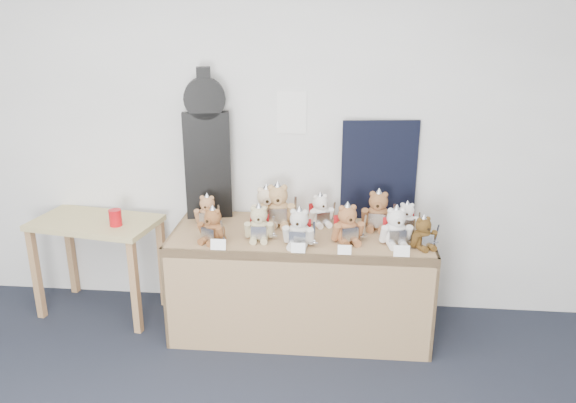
# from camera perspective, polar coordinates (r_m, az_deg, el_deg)

# --- Properties ---
(room_shell) EXTENTS (6.00, 6.00, 6.00)m
(room_shell) POSITION_cam_1_polar(r_m,az_deg,el_deg) (4.00, 0.37, 9.02)
(room_shell) COLOR silver
(room_shell) RESTS_ON floor
(display_table) EXTENTS (1.77, 0.75, 0.73)m
(display_table) POSITION_cam_1_polar(r_m,az_deg,el_deg) (3.83, 1.24, -5.71)
(display_table) COLOR #97774C
(display_table) RESTS_ON floor
(side_table) EXTENTS (0.95, 0.63, 0.73)m
(side_table) POSITION_cam_1_polar(r_m,az_deg,el_deg) (4.32, -18.84, -3.34)
(side_table) COLOR tan
(side_table) RESTS_ON floor
(guitar_case) EXTENTS (0.34, 0.17, 1.07)m
(guitar_case) POSITION_cam_1_polar(r_m,az_deg,el_deg) (4.02, -8.25, 5.57)
(guitar_case) COLOR black
(guitar_case) RESTS_ON display_table
(navy_board) EXTENTS (0.54, 0.08, 0.72)m
(navy_board) POSITION_cam_1_polar(r_m,az_deg,el_deg) (4.03, 9.24, 3.13)
(navy_board) COLOR black
(navy_board) RESTS_ON display_table
(red_cup) EXTENTS (0.09, 0.09, 0.12)m
(red_cup) POSITION_cam_1_polar(r_m,az_deg,el_deg) (4.10, -17.13, -1.58)
(red_cup) COLOR red
(red_cup) RESTS_ON side_table
(teddy_front_far_left) EXTENTS (0.21, 0.21, 0.26)m
(teddy_front_far_left) POSITION_cam_1_polar(r_m,az_deg,el_deg) (3.67, -7.66, -2.52)
(teddy_front_far_left) COLOR brown
(teddy_front_far_left) RESTS_ON display_table
(teddy_front_left) EXTENTS (0.22, 0.19, 0.27)m
(teddy_front_left) POSITION_cam_1_polar(r_m,az_deg,el_deg) (3.68, -2.96, -2.33)
(teddy_front_left) COLOR tan
(teddy_front_left) RESTS_ON display_table
(teddy_front_centre) EXTENTS (0.23, 0.20, 0.28)m
(teddy_front_centre) POSITION_cam_1_polar(r_m,az_deg,el_deg) (3.58, 1.13, -2.84)
(teddy_front_centre) COLOR beige
(teddy_front_centre) RESTS_ON display_table
(teddy_front_right) EXTENTS (0.24, 0.22, 0.29)m
(teddy_front_right) POSITION_cam_1_polar(r_m,az_deg,el_deg) (3.65, 6.04, -2.42)
(teddy_front_right) COLOR #995F3A
(teddy_front_right) RESTS_ON display_table
(teddy_front_far_right) EXTENTS (0.24, 0.21, 0.29)m
(teddy_front_far_right) POSITION_cam_1_polar(r_m,az_deg,el_deg) (3.66, 10.90, -2.65)
(teddy_front_far_right) COLOR silver
(teddy_front_far_right) RESTS_ON display_table
(teddy_front_end) EXTENTS (0.20, 0.19, 0.24)m
(teddy_front_end) POSITION_cam_1_polar(r_m,az_deg,el_deg) (3.65, 13.58, -3.21)
(teddy_front_end) COLOR #523A1C
(teddy_front_end) RESTS_ON display_table
(teddy_back_left) EXTENTS (0.26, 0.23, 0.31)m
(teddy_back_left) POSITION_cam_1_polar(r_m,az_deg,el_deg) (3.94, -2.18, -0.56)
(teddy_back_left) COLOR beige
(teddy_back_left) RESTS_ON display_table
(teddy_back_centre_left) EXTENTS (0.28, 0.23, 0.34)m
(teddy_back_centre_left) POSITION_cam_1_polar(r_m,az_deg,el_deg) (3.92, -1.05, -0.52)
(teddy_back_centre_left) COLOR tan
(teddy_back_centre_left) RESTS_ON display_table
(teddy_back_centre_right) EXTENTS (0.21, 0.20, 0.25)m
(teddy_back_centre_right) POSITION_cam_1_polar(r_m,az_deg,el_deg) (3.94, 3.29, -0.97)
(teddy_back_centre_right) COLOR white
(teddy_back_centre_right) RESTS_ON display_table
(teddy_back_right) EXTENTS (0.25, 0.21, 0.31)m
(teddy_back_right) POSITION_cam_1_polar(r_m,az_deg,el_deg) (3.90, 9.12, -1.03)
(teddy_back_right) COLOR brown
(teddy_back_right) RESTS_ON display_table
(teddy_back_end) EXTENTS (0.19, 0.16, 0.23)m
(teddy_back_end) POSITION_cam_1_polar(r_m,az_deg,el_deg) (3.91, 11.93, -1.67)
(teddy_back_end) COLOR white
(teddy_back_end) RESTS_ON display_table
(teddy_back_far_left) EXTENTS (0.20, 0.16, 0.25)m
(teddy_back_far_left) POSITION_cam_1_polar(r_m,az_deg,el_deg) (3.97, -8.19, -1.01)
(teddy_back_far_left) COLOR #AB7850
(teddy_back_far_left) RESTS_ON display_table
(entry_card_a) EXTENTS (0.10, 0.02, 0.07)m
(entry_card_a) POSITION_cam_1_polar(r_m,az_deg,el_deg) (3.56, -7.11, -4.36)
(entry_card_a) COLOR white
(entry_card_a) RESTS_ON display_table
(entry_card_b) EXTENTS (0.09, 0.02, 0.06)m
(entry_card_b) POSITION_cam_1_polar(r_m,az_deg,el_deg) (3.50, 1.04, -4.74)
(entry_card_b) COLOR white
(entry_card_b) RESTS_ON display_table
(entry_card_c) EXTENTS (0.08, 0.02, 0.06)m
(entry_card_c) POSITION_cam_1_polar(r_m,az_deg,el_deg) (3.49, 5.76, -4.91)
(entry_card_c) COLOR white
(entry_card_c) RESTS_ON display_table
(entry_card_d) EXTENTS (0.10, 0.02, 0.07)m
(entry_card_d) POSITION_cam_1_polar(r_m,az_deg,el_deg) (3.51, 11.47, -4.96)
(entry_card_d) COLOR white
(entry_card_d) RESTS_ON display_table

